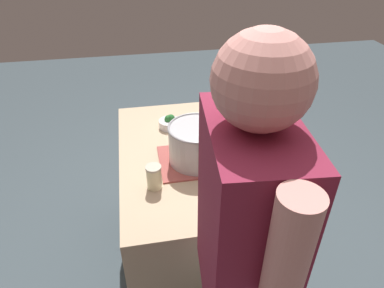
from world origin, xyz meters
name	(u,v)px	position (x,y,z in m)	size (l,w,h in m)	color
ground_plane	(192,263)	(0.00, 0.00, 0.00)	(8.00, 8.00, 0.00)	#425057
counter_slab	(192,214)	(0.00, 0.00, 0.43)	(1.06, 0.72, 0.87)	tan
dish_cloth	(196,160)	(0.07, 0.01, 0.87)	(0.29, 0.35, 0.01)	#AA504B
cooking_pot	(197,143)	(0.07, 0.01, 0.97)	(0.34, 0.27, 0.19)	#B7B7BC
lemonade_pitcher	(262,149)	(0.23, 0.27, 1.01)	(0.10, 0.10, 0.28)	beige
mason_jar	(154,177)	(0.23, -0.21, 0.92)	(0.07, 0.07, 0.11)	beige
broccoli_bowl_front	(220,116)	(-0.28, 0.22, 0.90)	(0.11, 0.11, 0.07)	silver
broccoli_bowl_center	(170,122)	(-0.26, -0.08, 0.90)	(0.11, 0.11, 0.08)	silver
person_cook	(237,288)	(0.80, -0.01, 0.94)	(0.50, 0.23, 1.69)	slate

